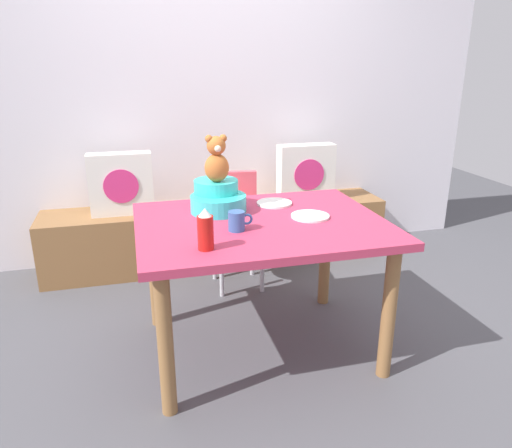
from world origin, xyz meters
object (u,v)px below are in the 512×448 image
dinner_plate_far (310,216)px  dining_table (261,239)px  coffee_mug (237,221)px  dinner_plate_near (274,203)px  pillow_floral_left (121,184)px  pillow_floral_right (306,173)px  teddy_bear (217,160)px  infant_seat_teal (218,198)px  ketchup_bottle (205,230)px  highchair (237,214)px

dinner_plate_far → dining_table: bearing=178.5°
coffee_mug → dinner_plate_near: size_ratio=0.60×
dining_table → dinner_plate_far: 0.28m
coffee_mug → dining_table: bearing=36.2°
pillow_floral_left → pillow_floral_right: bearing=0.0°
coffee_mug → dinner_plate_far: (0.41, 0.10, -0.04)m
coffee_mug → teddy_bear: bearing=95.2°
dining_table → coffee_mug: (-0.15, -0.11, 0.15)m
pillow_floral_right → dinner_plate_near: size_ratio=2.20×
infant_seat_teal → dinner_plate_far: infant_seat_teal is taller
pillow_floral_right → ketchup_bottle: bearing=-123.9°
highchair → dinner_plate_far: bearing=-75.2°
highchair → coffee_mug: bearing=-102.2°
pillow_floral_left → ketchup_bottle: size_ratio=2.38×
pillow_floral_left → highchair: size_ratio=0.56×
dinner_plate_near → teddy_bear: bearing=-173.7°
pillow_floral_left → dining_table: pillow_floral_left is taller
infant_seat_teal → dinner_plate_far: 0.51m
dining_table → dinner_plate_far: bearing=-1.5°
pillow_floral_left → teddy_bear: 1.16m
teddy_bear → coffee_mug: teddy_bear is taller
coffee_mug → pillow_floral_left: bearing=112.5°
pillow_floral_left → teddy_bear: (0.52, -0.99, 0.34)m
highchair → infant_seat_teal: bearing=-111.8°
coffee_mug → dinner_plate_far: coffee_mug is taller
pillow_floral_left → coffee_mug: 1.44m
dining_table → infant_seat_teal: 0.34m
teddy_bear → dinner_plate_near: 0.43m
coffee_mug → dinner_plate_far: size_ratio=0.60×
pillow_floral_left → dinner_plate_near: (0.85, -0.95, 0.07)m
pillow_floral_right → dinner_plate_far: size_ratio=2.20×
infant_seat_teal → dinner_plate_far: size_ratio=1.65×
teddy_bear → dinner_plate_far: (0.44, -0.24, -0.27)m
pillow_floral_right → teddy_bear: (-0.88, -0.99, 0.34)m
dining_table → coffee_mug: bearing=-143.8°
highchair → infant_seat_teal: 0.68m
coffee_mug → dinner_plate_near: (0.30, 0.38, -0.04)m
teddy_bear → pillow_floral_right: bearing=48.4°
ketchup_bottle → dinner_plate_far: (0.59, 0.30, -0.08)m
pillow_floral_right → infant_seat_teal: size_ratio=1.33×
pillow_floral_left → teddy_bear: teddy_bear is taller
highchair → teddy_bear: teddy_bear is taller
pillow_floral_right → dinner_plate_far: bearing=-109.5°
highchair → infant_seat_teal: infant_seat_teal is taller
dinner_plate_far → coffee_mug: bearing=-166.1°
pillow_floral_right → teddy_bear: 1.36m
pillow_floral_right → ketchup_bottle: size_ratio=2.38×
dining_table → highchair: bearing=86.5°
dinner_plate_near → dinner_plate_far: (0.11, -0.27, 0.00)m
ketchup_bottle → dinner_plate_far: ketchup_bottle is taller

